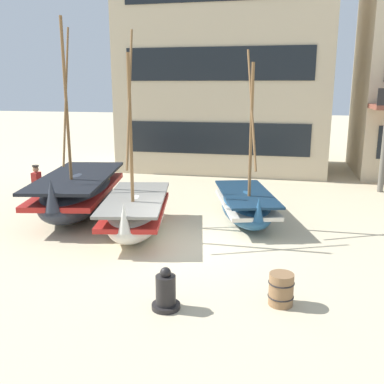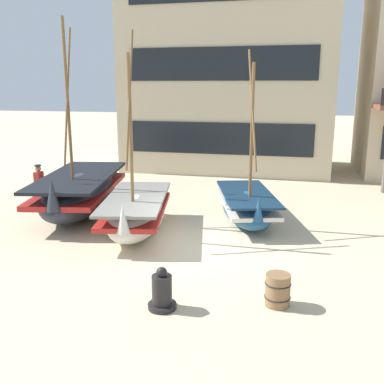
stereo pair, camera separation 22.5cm
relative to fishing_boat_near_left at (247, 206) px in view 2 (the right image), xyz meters
The scene contains 8 objects.
ground_plane 3.21m from the fishing_boat_near_left, 117.91° to the right, with size 120.00×120.00×0.00m, color beige.
fishing_boat_near_left is the anchor object (origin of this frame).
fishing_boat_centre_large 5.99m from the fishing_boat_near_left, behind, with size 3.26×5.93×6.66m.
fishing_boat_far_right 3.76m from the fishing_boat_near_left, 150.51° to the right, with size 2.56×4.62×6.12m.
fisherman_by_hull 7.73m from the fishing_boat_near_left, behind, with size 0.26×0.36×1.68m.
capstan_winch 6.42m from the fishing_boat_near_left, 99.50° to the right, with size 0.60×0.60×0.92m.
wooden_barrel 5.81m from the fishing_boat_near_left, 77.28° to the right, with size 0.56×0.56×0.70m.
harbor_building_main 11.56m from the fishing_boat_near_left, 102.02° to the left, with size 11.29×6.28×11.00m.
Camera 2 is at (2.93, -11.52, 4.54)m, focal length 41.04 mm.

